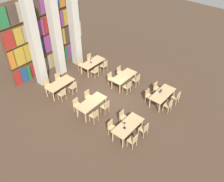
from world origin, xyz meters
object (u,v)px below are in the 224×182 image
Objects in this scene: chair_0 at (133,140)px; chair_19 at (59,79)px; pillar_center at (56,34)px; laptop at (160,91)px; pillar_right at (74,26)px; reading_table_5 at (93,63)px; chair_1 at (112,127)px; chair_6 at (176,97)px; chair_2 at (144,129)px; reading_table_3 at (124,77)px; chair_11 at (88,97)px; chair_8 at (94,115)px; pillar_left at (35,43)px; reading_table_1 at (163,94)px; chair_14 at (136,80)px; chair_16 at (62,94)px; chair_13 at (111,79)px; chair_22 at (104,66)px; chair_3 at (123,117)px; reading_table_4 at (60,84)px; chair_15 at (120,72)px; chair_5 at (149,95)px; chair_12 at (128,87)px; chair_18 at (73,87)px; chair_7 at (157,88)px; chair_10 at (106,106)px; chair_21 at (81,64)px; reading_table_0 at (128,126)px; chair_17 at (48,85)px; desk_lamp_0 at (125,124)px; desk_lamp_1 at (91,60)px.

chair_0 is 7.07m from chair_19.
laptop is at bearing -76.54° from pillar_center.
pillar_right reaches higher than reading_table_5.
chair_6 is at bearing 162.01° from chair_1.
reading_table_3 is at bearing 51.10° from chair_2.
chair_6 and chair_11 have the same top height.
chair_2 is 1.00× the size of chair_8.
pillar_left is 4.37m from reading_table_5.
reading_table_1 and reading_table_5 have the same top height.
chair_0 is 5.25m from chair_14.
chair_13 is at bearing -21.86° from chair_16.
chair_16 is 1.00× the size of chair_22.
chair_2 is at bearing 90.00° from chair_3.
chair_3 is 2.81× the size of laptop.
chair_1 is 4.00m from laptop.
chair_0 is 0.47× the size of reading_table_4.
reading_table_1 is (0.06, -7.42, -2.35)m from pillar_right.
chair_5 is at bearing 73.69° from chair_15.
chair_14 is at bearing 91.76° from chair_6.
chair_6 and chair_12 have the same top height.
chair_12 is 3.52m from chair_18.
chair_11 is 1.00× the size of chair_16.
chair_12 is (-1.08, 1.54, 0.00)m from chair_7.
chair_3 is at bearing -91.45° from chair_18.
reading_table_1 and reading_table_4 have the same top height.
chair_0 is at bearing -110.72° from chair_10.
pillar_left is at bearing -19.37° from chair_21.
pillar_center is at bearing -108.47° from chair_1.
chair_10 is 1.00× the size of chair_13.
pillar_center is at bearing 65.84° from chair_18.
pillar_left is 6.68× the size of chair_18.
chair_17 is (-0.30, 6.28, -0.16)m from reading_table_0.
chair_13 is at bearing 98.99° from reading_table_1.
chair_1 is 2.81× the size of laptop.
laptop is 0.36× the size of chair_19.
desk_lamp_0 is at bearing 76.34° from chair_11.
chair_12 is at bearing -40.07° from chair_16.
chair_18 reaches higher than reading_table_4.
laptop is (3.95, -0.53, 0.29)m from chair_1.
chair_13 is 0.47× the size of reading_table_5.
reading_table_5 is (3.28, -1.68, -2.35)m from pillar_left.
chair_2 is 1.00× the size of chair_15.
pillar_left is at bearing -63.22° from chair_19.
chair_8 reaches higher than reading_table_5.
chair_16 is (-3.71, -2.50, -2.51)m from pillar_right.
laptop reaches higher than chair_17.
desk_lamp_1 is (3.06, 0.15, 0.35)m from reading_table_4.
chair_17 is at bearing -58.38° from laptop.
chair_15 reaches higher than reading_table_4.
chair_5 and chair_12 have the same top height.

